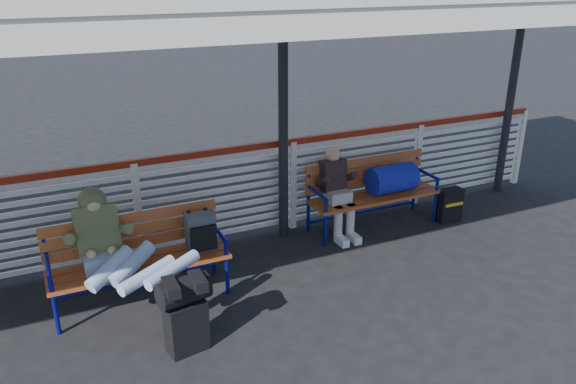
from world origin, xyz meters
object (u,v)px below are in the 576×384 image
bench_right (383,182)px  traveler_man (128,259)px  companion_person (337,191)px  luggage_stack (185,311)px  suitcase_side (449,205)px  bench_left (153,246)px

bench_right → traveler_man: traveler_man is taller
traveler_man → companion_person: size_ratio=1.43×
luggage_stack → suitcase_side: bearing=7.1°
bench_right → traveler_man: bearing=-166.3°
luggage_stack → traveler_man: (-0.35, 0.69, 0.27)m
bench_right → traveler_man: size_ratio=1.10×
traveler_man → companion_person: (2.77, 0.84, -0.08)m
traveler_man → suitcase_side: 4.43m
bench_right → companion_person: companion_person is taller
bench_right → suitcase_side: 1.03m
bench_left → companion_person: 2.52m
luggage_stack → companion_person: companion_person is taller
companion_person → bench_right: bearing=-0.0°
suitcase_side → traveler_man: bearing=-171.5°
traveler_man → suitcase_side: (4.37, 0.55, -0.44)m
luggage_stack → bench_right: (3.12, 1.53, 0.20)m
bench_right → suitcase_side: bench_right is taller
bench_left → companion_person: size_ratio=1.57×
luggage_stack → bench_right: bearing=16.2°
bench_left → companion_person: (2.47, 0.49, 0.02)m
traveler_man → bench_left: bearing=49.2°
suitcase_side → luggage_stack: bearing=-161.6°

